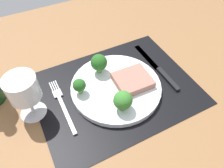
{
  "coord_description": "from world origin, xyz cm",
  "views": [
    {
      "loc": [
        -19.15,
        -35.03,
        48.21
      ],
      "look_at": [
        -0.81,
        0.89,
        1.9
      ],
      "focal_mm": 34.6,
      "sensor_mm": 36.0,
      "label": 1
    }
  ],
  "objects": [
    {
      "name": "steak",
      "position": [
        4.64,
        -1.27,
        2.92
      ],
      "size": [
        10.12,
        9.17,
        2.04
      ],
      "primitive_type": "cube",
      "rotation": [
        0.0,
        0.0,
        -0.03
      ],
      "color": "#9E6B5B",
      "rests_on": "plate"
    },
    {
      "name": "ground_plane",
      "position": [
        0.0,
        0.0,
        -1.5
      ],
      "size": [
        140.0,
        110.0,
        3.0
      ],
      "primitive_type": "cube",
      "color": "brown"
    },
    {
      "name": "wine_glass",
      "position": [
        -23.1,
        2.92,
        9.13
      ],
      "size": [
        7.71,
        7.71,
        13.08
      ],
      "color": "silver",
      "rests_on": "ground_plane"
    },
    {
      "name": "broccoli_near_fork",
      "position": [
        -2.21,
        -7.79,
        5.29
      ],
      "size": [
        4.88,
        4.88,
        5.94
      ],
      "color": "#5B8942",
      "rests_on": "plate"
    },
    {
      "name": "placemat",
      "position": [
        0.0,
        0.0,
        0.15
      ],
      "size": [
        44.96,
        34.49,
        0.3
      ],
      "primitive_type": "cube",
      "color": "black",
      "rests_on": "ground_plane"
    },
    {
      "name": "broccoli_near_steak",
      "position": [
        -9.92,
        2.15,
        4.79
      ],
      "size": [
        3.52,
        3.52,
        4.76
      ],
      "color": "#6B994C",
      "rests_on": "plate"
    },
    {
      "name": "broccoli_center",
      "position": [
        -1.9,
        7.01,
        5.54
      ],
      "size": [
        4.82,
        4.82,
        6.15
      ],
      "color": "#6B994C",
      "rests_on": "plate"
    },
    {
      "name": "plate",
      "position": [
        0.0,
        0.0,
        1.1
      ],
      "size": [
        25.69,
        25.69,
        1.6
      ],
      "primitive_type": "cylinder",
      "color": "silver",
      "rests_on": "placemat"
    },
    {
      "name": "knife",
      "position": [
        15.51,
        0.53,
        0.6
      ],
      "size": [
        1.8,
        23.0,
        0.8
      ],
      "rotation": [
        0.0,
        0.0,
        0.04
      ],
      "color": "black",
      "rests_on": "placemat"
    },
    {
      "name": "fork",
      "position": [
        -15.63,
        1.42,
        0.55
      ],
      "size": [
        2.4,
        19.2,
        0.5
      ],
      "rotation": [
        0.0,
        0.0,
        -0.02
      ],
      "color": "silver",
      "rests_on": "placemat"
    }
  ]
}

